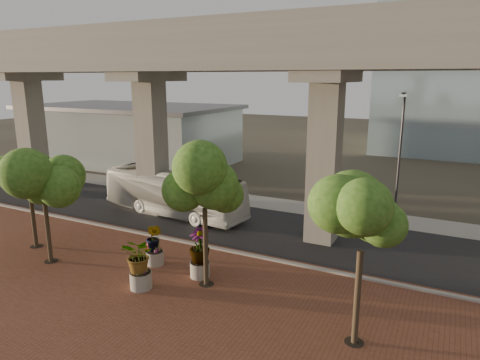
% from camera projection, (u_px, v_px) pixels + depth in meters
% --- Properties ---
extents(ground, '(160.00, 160.00, 0.00)m').
position_uv_depth(ground, '(214.00, 235.00, 25.81)').
color(ground, '#363027').
rests_on(ground, ground).
extents(brick_plaza, '(70.00, 13.00, 0.06)m').
position_uv_depth(brick_plaza, '(123.00, 292.00, 18.85)').
color(brick_plaza, brown).
rests_on(brick_plaza, ground).
extents(asphalt_road, '(90.00, 8.00, 0.04)m').
position_uv_depth(asphalt_road, '(230.00, 224.00, 27.54)').
color(asphalt_road, black).
rests_on(asphalt_road, ground).
extents(curb_strip, '(70.00, 0.25, 0.16)m').
position_uv_depth(curb_strip, '(196.00, 245.00, 24.05)').
color(curb_strip, gray).
rests_on(curb_strip, ground).
extents(far_sidewalk, '(90.00, 3.00, 0.06)m').
position_uv_depth(far_sidewalk, '(264.00, 203.00, 32.32)').
color(far_sidewalk, gray).
rests_on(far_sidewalk, ground).
extents(transit_viaduct, '(72.00, 5.60, 12.40)m').
position_uv_depth(transit_viaduct, '(229.00, 111.00, 25.84)').
color(transit_viaduct, gray).
rests_on(transit_viaduct, ground).
extents(station_pavilion, '(23.00, 13.00, 6.30)m').
position_uv_depth(station_pavilion, '(130.00, 133.00, 47.69)').
color(station_pavilion, '#A5B6BD').
rests_on(station_pavilion, ground).
extents(transit_bus, '(11.20, 3.96, 3.05)m').
position_uv_depth(transit_bus, '(173.00, 193.00, 29.31)').
color(transit_bus, silver).
rests_on(transit_bus, ground).
extents(fire_hydrant, '(0.61, 0.54, 1.21)m').
position_uv_depth(fire_hydrant, '(151.00, 251.00, 21.71)').
color(fire_hydrant, maroon).
rests_on(fire_hydrant, ground).
extents(planter_front, '(2.16, 2.16, 2.38)m').
position_uv_depth(planter_front, '(140.00, 258.00, 18.82)').
color(planter_front, gray).
rests_on(planter_front, ground).
extents(planter_right, '(2.28, 2.28, 2.43)m').
position_uv_depth(planter_right, '(200.00, 247.00, 19.91)').
color(planter_right, gray).
rests_on(planter_right, ground).
extents(planter_left, '(1.97, 1.97, 2.16)m').
position_uv_depth(planter_left, '(154.00, 240.00, 21.29)').
color(planter_left, '#ADA79D').
rests_on(planter_left, ground).
extents(street_tree_far_west, '(3.22, 3.22, 5.78)m').
position_uv_depth(street_tree_far_west, '(28.00, 171.00, 22.88)').
color(street_tree_far_west, '#3F3224').
rests_on(street_tree_far_west, ground).
extents(street_tree_near_west, '(3.77, 3.77, 5.90)m').
position_uv_depth(street_tree_near_west, '(43.00, 182.00, 20.97)').
color(street_tree_near_west, '#3F3224').
rests_on(street_tree_near_west, ground).
extents(street_tree_near_east, '(3.74, 3.74, 6.43)m').
position_uv_depth(street_tree_near_east, '(204.00, 184.00, 18.41)').
color(street_tree_near_east, '#3F3224').
rests_on(street_tree_near_east, ground).
extents(street_tree_far_east, '(3.51, 3.51, 6.12)m').
position_uv_depth(street_tree_far_east, '(363.00, 222.00, 14.17)').
color(street_tree_far_east, '#3F3224').
rests_on(street_tree_far_east, ground).
extents(streetlamp_west, '(0.44, 1.28, 8.86)m').
position_uv_depth(streetlamp_west, '(151.00, 129.00, 34.41)').
color(streetlamp_west, '#2D2D32').
rests_on(streetlamp_west, ground).
extents(streetlamp_east, '(0.41, 1.21, 8.34)m').
position_uv_depth(streetlamp_east, '(400.00, 149.00, 27.00)').
color(streetlamp_east, '#313137').
rests_on(streetlamp_east, ground).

